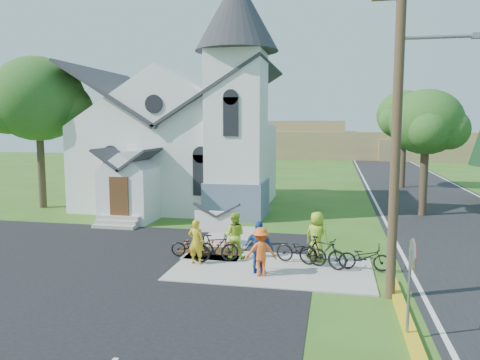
% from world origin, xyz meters
% --- Properties ---
extents(ground, '(120.00, 120.00, 0.00)m').
position_xyz_m(ground, '(0.00, 0.00, 0.00)').
color(ground, '#325A19').
rests_on(ground, ground).
extents(parking_lot, '(20.00, 16.00, 0.02)m').
position_xyz_m(parking_lot, '(-7.00, -2.00, 0.01)').
color(parking_lot, black).
rests_on(parking_lot, ground).
extents(road, '(8.00, 90.00, 0.02)m').
position_xyz_m(road, '(10.00, 15.00, 0.01)').
color(road, black).
rests_on(road, ground).
extents(sidewalk, '(7.00, 4.00, 0.05)m').
position_xyz_m(sidewalk, '(1.50, 0.50, 0.03)').
color(sidewalk, '#A59E95').
rests_on(sidewalk, ground).
extents(church, '(12.35, 12.00, 13.00)m').
position_xyz_m(church, '(-5.48, 12.48, 5.25)').
color(church, white).
rests_on(church, ground).
extents(church_sign, '(2.20, 0.40, 1.70)m').
position_xyz_m(church_sign, '(-1.20, 3.20, 1.03)').
color(church_sign, '#A59E95').
rests_on(church_sign, ground).
extents(flower_bed, '(2.60, 1.10, 0.07)m').
position_xyz_m(flower_bed, '(-1.20, 2.30, 0.04)').
color(flower_bed, '#37200F').
rests_on(flower_bed, ground).
extents(utility_pole, '(3.45, 0.28, 10.00)m').
position_xyz_m(utility_pole, '(5.36, -1.50, 5.40)').
color(utility_pole, '#422E21').
rests_on(utility_pole, ground).
extents(stop_sign, '(0.11, 0.76, 2.48)m').
position_xyz_m(stop_sign, '(5.43, -4.20, 1.78)').
color(stop_sign, gray).
rests_on(stop_sign, ground).
extents(tree_lot_corner, '(5.60, 5.60, 9.15)m').
position_xyz_m(tree_lot_corner, '(-14.00, 10.00, 6.60)').
color(tree_lot_corner, '#3A2C1F').
rests_on(tree_lot_corner, ground).
extents(tree_road_near, '(4.00, 4.00, 7.05)m').
position_xyz_m(tree_road_near, '(8.50, 12.00, 5.21)').
color(tree_road_near, '#3A2C1F').
rests_on(tree_road_near, ground).
extents(tree_road_mid, '(4.40, 4.40, 7.80)m').
position_xyz_m(tree_road_mid, '(9.00, 24.00, 5.78)').
color(tree_road_mid, '#3A2C1F').
rests_on(tree_road_mid, ground).
extents(distant_hills, '(61.00, 10.00, 5.60)m').
position_xyz_m(distant_hills, '(3.36, 56.33, 2.17)').
color(distant_hills, olive).
rests_on(distant_hills, ground).
extents(cyclist_0, '(0.63, 0.45, 1.64)m').
position_xyz_m(cyclist_0, '(-1.28, 0.49, 0.87)').
color(cyclist_0, gold).
rests_on(cyclist_0, sidewalk).
extents(bike_0, '(1.70, 0.76, 0.87)m').
position_xyz_m(bike_0, '(-1.70, 1.35, 0.48)').
color(bike_0, black).
rests_on(bike_0, sidewalk).
extents(cyclist_1, '(0.90, 0.72, 1.76)m').
position_xyz_m(cyclist_1, '(-0.08, 1.49, 0.93)').
color(cyclist_1, '#A1CB26').
rests_on(cyclist_1, sidewalk).
extents(bike_1, '(1.78, 1.09, 1.04)m').
position_xyz_m(bike_1, '(-0.64, 0.84, 0.57)').
color(bike_1, black).
rests_on(bike_1, sidewalk).
extents(cyclist_2, '(1.14, 0.75, 1.81)m').
position_xyz_m(cyclist_2, '(1.15, -0.17, 0.95)').
color(cyclist_2, '#2048A4').
rests_on(cyclist_2, sidewalk).
extents(bike_2, '(2.05, 1.19, 1.02)m').
position_xyz_m(bike_2, '(2.47, 1.26, 0.56)').
color(bike_2, black).
rests_on(bike_2, sidewalk).
extents(cyclist_3, '(1.19, 0.87, 1.65)m').
position_xyz_m(cyclist_3, '(1.24, -0.38, 0.88)').
color(cyclist_3, orange).
rests_on(cyclist_3, sidewalk).
extents(bike_3, '(1.90, 1.20, 1.11)m').
position_xyz_m(bike_3, '(3.25, 0.93, 0.60)').
color(bike_3, black).
rests_on(bike_3, sidewalk).
extents(cyclist_4, '(1.07, 0.91, 1.86)m').
position_xyz_m(cyclist_4, '(3.01, 1.74, 0.98)').
color(cyclist_4, '#90BD23').
rests_on(cyclist_4, sidewalk).
extents(bike_4, '(1.81, 0.71, 0.93)m').
position_xyz_m(bike_4, '(4.70, 0.93, 0.52)').
color(bike_4, black).
rests_on(bike_4, sidewalk).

